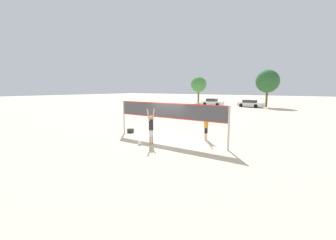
{
  "coord_description": "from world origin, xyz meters",
  "views": [
    {
      "loc": [
        8.23,
        -11.57,
        3.35
      ],
      "look_at": [
        0.0,
        0.0,
        1.34
      ],
      "focal_mm": 24.0,
      "sensor_mm": 36.0,
      "label": 1
    }
  ],
  "objects_px": {
    "volleyball": "(139,143)",
    "tree_right_cluster": "(199,85)",
    "player_spiker": "(151,126)",
    "parked_car_mid": "(213,103)",
    "gear_bag": "(130,131)",
    "parked_car_near": "(250,104)",
    "volleyball_net": "(168,114)",
    "tree_left_cluster": "(268,81)",
    "player_blocker": "(206,124)"
  },
  "relations": [
    {
      "from": "volleyball_net",
      "to": "parked_car_near",
      "type": "bearing_deg",
      "value": 95.76
    },
    {
      "from": "volleyball",
      "to": "parked_car_near",
      "type": "bearing_deg",
      "value": 94.13
    },
    {
      "from": "parked_car_mid",
      "to": "tree_right_cluster",
      "type": "height_order",
      "value": "tree_right_cluster"
    },
    {
      "from": "player_blocker",
      "to": "gear_bag",
      "type": "xyz_separation_m",
      "value": [
        -5.73,
        -1.13,
        -0.88
      ]
    },
    {
      "from": "volleyball",
      "to": "gear_bag",
      "type": "distance_m",
      "value": 3.88
    },
    {
      "from": "parked_car_near",
      "to": "player_blocker",
      "type": "bearing_deg",
      "value": -68.0
    },
    {
      "from": "volleyball",
      "to": "gear_bag",
      "type": "xyz_separation_m",
      "value": [
        -3.09,
        2.35,
        0.05
      ]
    },
    {
      "from": "player_blocker",
      "to": "parked_car_near",
      "type": "relative_size",
      "value": 0.42
    },
    {
      "from": "tree_right_cluster",
      "to": "parked_car_near",
      "type": "bearing_deg",
      "value": -22.58
    },
    {
      "from": "tree_left_cluster",
      "to": "tree_right_cluster",
      "type": "relative_size",
      "value": 1.1
    },
    {
      "from": "player_spiker",
      "to": "parked_car_near",
      "type": "height_order",
      "value": "player_spiker"
    },
    {
      "from": "player_spiker",
      "to": "tree_right_cluster",
      "type": "bearing_deg",
      "value": 23.77
    },
    {
      "from": "parked_car_near",
      "to": "gear_bag",
      "type": "bearing_deg",
      "value": -79.55
    },
    {
      "from": "gear_bag",
      "to": "volleyball_net",
      "type": "bearing_deg",
      "value": -6.22
    },
    {
      "from": "parked_car_near",
      "to": "tree_left_cluster",
      "type": "xyz_separation_m",
      "value": [
        2.24,
        1.91,
        3.99
      ]
    },
    {
      "from": "volleyball",
      "to": "volleyball_net",
      "type": "bearing_deg",
      "value": 70.01
    },
    {
      "from": "parked_car_mid",
      "to": "volleyball",
      "type": "bearing_deg",
      "value": -75.9
    },
    {
      "from": "player_blocker",
      "to": "parked_car_near",
      "type": "distance_m",
      "value": 28.49
    },
    {
      "from": "volleyball_net",
      "to": "parked_car_mid",
      "type": "relative_size",
      "value": 1.97
    },
    {
      "from": "tree_right_cluster",
      "to": "tree_left_cluster",
      "type": "bearing_deg",
      "value": -13.15
    },
    {
      "from": "volleyball_net",
      "to": "parked_car_near",
      "type": "distance_m",
      "value": 29.77
    },
    {
      "from": "tree_left_cluster",
      "to": "player_blocker",
      "type": "bearing_deg",
      "value": -84.87
    },
    {
      "from": "parked_car_near",
      "to": "volleyball",
      "type": "bearing_deg",
      "value": -73.83
    },
    {
      "from": "parked_car_near",
      "to": "tree_right_cluster",
      "type": "height_order",
      "value": "tree_right_cluster"
    },
    {
      "from": "volleyball",
      "to": "tree_right_cluster",
      "type": "distance_m",
      "value": 40.46
    },
    {
      "from": "parked_car_near",
      "to": "tree_right_cluster",
      "type": "xyz_separation_m",
      "value": [
        -13.36,
        5.56,
        3.61
      ]
    },
    {
      "from": "volleyball",
      "to": "gear_bag",
      "type": "relative_size",
      "value": 0.56
    },
    {
      "from": "volleyball",
      "to": "tree_right_cluster",
      "type": "bearing_deg",
      "value": 112.86
    },
    {
      "from": "tree_left_cluster",
      "to": "parked_car_mid",
      "type": "bearing_deg",
      "value": -162.73
    },
    {
      "from": "volleyball",
      "to": "parked_car_mid",
      "type": "relative_size",
      "value": 0.05
    },
    {
      "from": "volleyball_net",
      "to": "tree_right_cluster",
      "type": "relative_size",
      "value": 1.35
    },
    {
      "from": "volleyball_net",
      "to": "tree_left_cluster",
      "type": "distance_m",
      "value": 31.65
    },
    {
      "from": "tree_right_cluster",
      "to": "gear_bag",
      "type": "bearing_deg",
      "value": -70.13
    },
    {
      "from": "player_spiker",
      "to": "volleyball",
      "type": "bearing_deg",
      "value": 140.27
    },
    {
      "from": "volleyball_net",
      "to": "player_spiker",
      "type": "bearing_deg",
      "value": -100.25
    },
    {
      "from": "parked_car_mid",
      "to": "tree_left_cluster",
      "type": "height_order",
      "value": "tree_left_cluster"
    },
    {
      "from": "player_spiker",
      "to": "tree_left_cluster",
      "type": "relative_size",
      "value": 0.32
    },
    {
      "from": "gear_bag",
      "to": "parked_car_near",
      "type": "bearing_deg",
      "value": 88.41
    },
    {
      "from": "player_spiker",
      "to": "parked_car_mid",
      "type": "distance_m",
      "value": 31.57
    },
    {
      "from": "player_blocker",
      "to": "parked_car_mid",
      "type": "distance_m",
      "value": 29.59
    },
    {
      "from": "volleyball_net",
      "to": "tree_left_cluster",
      "type": "relative_size",
      "value": 1.23
    },
    {
      "from": "player_spiker",
      "to": "volleyball",
      "type": "xyz_separation_m",
      "value": [
        -0.45,
        -0.55,
        -1.02
      ]
    },
    {
      "from": "player_spiker",
      "to": "tree_right_cluster",
      "type": "height_order",
      "value": "tree_right_cluster"
    },
    {
      "from": "parked_car_mid",
      "to": "tree_left_cluster",
      "type": "xyz_separation_m",
      "value": [
        9.12,
        2.84,
        3.95
      ]
    },
    {
      "from": "volleyball_net",
      "to": "tree_right_cluster",
      "type": "bearing_deg",
      "value": 114.94
    },
    {
      "from": "parked_car_mid",
      "to": "tree_right_cluster",
      "type": "distance_m",
      "value": 9.83
    },
    {
      "from": "player_spiker",
      "to": "player_blocker",
      "type": "height_order",
      "value": "player_spiker"
    },
    {
      "from": "volleyball_net",
      "to": "player_blocker",
      "type": "height_order",
      "value": "volleyball_net"
    },
    {
      "from": "player_spiker",
      "to": "volleyball",
      "type": "distance_m",
      "value": 1.25
    },
    {
      "from": "parked_car_near",
      "to": "parked_car_mid",
      "type": "xyz_separation_m",
      "value": [
        -6.88,
        -0.92,
        0.04
      ]
    }
  ]
}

